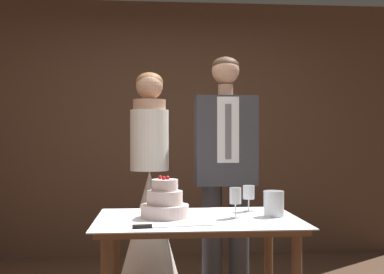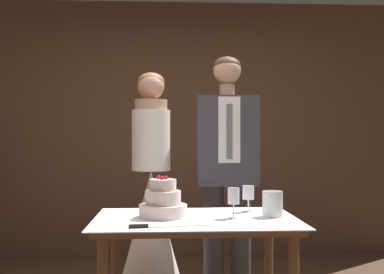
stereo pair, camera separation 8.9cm
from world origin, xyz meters
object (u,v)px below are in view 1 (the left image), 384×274
(tiered_cake, at_px, (165,203))
(cake_knife, at_px, (157,226))
(wine_glass_near, at_px, (249,194))
(wine_glass_middle, at_px, (235,197))
(hurricane_candle, at_px, (274,204))
(groom, at_px, (226,164))
(bride, at_px, (149,220))
(cake_table, at_px, (197,235))

(tiered_cake, bearing_deg, cake_knife, -98.34)
(wine_glass_near, bearing_deg, wine_glass_middle, -117.87)
(tiered_cake, distance_m, hurricane_candle, 0.64)
(cake_knife, bearing_deg, groom, 55.22)
(wine_glass_near, bearing_deg, cake_knife, -139.09)
(tiered_cake, bearing_deg, wine_glass_middle, -7.22)
(cake_knife, relative_size, wine_glass_near, 2.60)
(bride, bearing_deg, tiered_cake, -82.84)
(hurricane_candle, distance_m, groom, 0.79)
(tiered_cake, bearing_deg, hurricane_candle, -1.00)
(bride, relative_size, groom, 0.93)
(cake_knife, xyz_separation_m, groom, (0.51, 1.05, 0.25))
(bride, bearing_deg, cake_table, -69.95)
(wine_glass_near, bearing_deg, tiered_cake, -160.62)
(wine_glass_middle, bearing_deg, wine_glass_near, 62.13)
(cake_table, xyz_separation_m, groom, (0.28, 0.77, 0.36))
(tiered_cake, bearing_deg, groom, 57.75)
(tiered_cake, distance_m, cake_knife, 0.32)
(tiered_cake, distance_m, wine_glass_near, 0.56)
(tiered_cake, xyz_separation_m, bride, (-0.09, 0.74, -0.23))
(cake_knife, distance_m, hurricane_candle, 0.75)
(tiered_cake, distance_m, groom, 0.89)
(cake_knife, height_order, wine_glass_near, wine_glass_near)
(cake_table, xyz_separation_m, wine_glass_middle, (0.22, -0.02, 0.22))
(tiered_cake, height_order, hurricane_candle, tiered_cake)
(bride, bearing_deg, cake_knife, -87.42)
(cake_table, relative_size, cake_knife, 2.76)
(tiered_cake, relative_size, cake_knife, 0.66)
(cake_table, relative_size, groom, 0.64)
(groom, bearing_deg, wine_glass_near, -83.67)
(wine_glass_near, distance_m, bride, 0.87)
(cake_knife, height_order, groom, groom)
(groom, bearing_deg, wine_glass_middle, -94.61)
(bride, height_order, groom, groom)
(hurricane_candle, relative_size, bride, 0.09)
(tiered_cake, height_order, groom, groom)
(hurricane_candle, bearing_deg, cake_table, -178.02)
(cake_table, distance_m, hurricane_candle, 0.48)
(cake_table, height_order, bride, bride)
(cake_table, relative_size, wine_glass_near, 7.17)
(cake_knife, distance_m, wine_glass_middle, 0.53)
(wine_glass_middle, xyz_separation_m, groom, (0.06, 0.79, 0.14))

